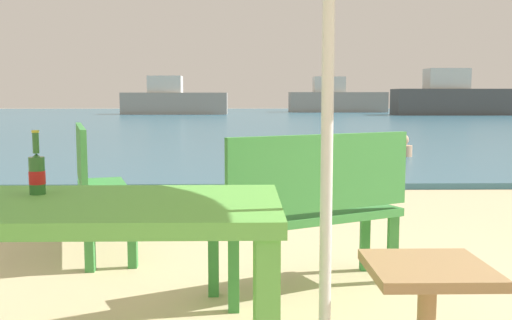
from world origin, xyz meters
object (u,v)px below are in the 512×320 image
at_px(picnic_table_green, 100,229).
at_px(bench_green_left, 95,180).
at_px(side_table_wood, 427,312).
at_px(boat_cargo_ship, 336,99).
at_px(bench_green_right, 313,203).
at_px(swimmer_person, 403,148).
at_px(boat_sailboat, 173,100).
at_px(beer_bottle_amber, 37,172).
at_px(boat_ferry, 455,98).

xyz_separation_m(picnic_table_green, bench_green_left, (-0.57, 2.10, -0.11)).
bearing_deg(side_table_wood, boat_cargo_ship, 81.42).
relative_size(bench_green_right, swimmer_person, 3.02).
bearing_deg(bench_green_left, side_table_wood, -50.86).
bearing_deg(bench_green_left, boat_sailboat, 95.97).
xyz_separation_m(swimmer_person, boat_cargo_ship, (3.92, 32.40, 0.78)).
bearing_deg(beer_bottle_amber, bench_green_left, 98.02).
xyz_separation_m(picnic_table_green, side_table_wood, (1.25, -0.13, -0.30)).
xyz_separation_m(beer_bottle_amber, bench_green_right, (1.26, 0.96, -0.31)).
xyz_separation_m(side_table_wood, swimmer_person, (2.24, 8.41, -0.11)).
height_order(boat_sailboat, boat_ferry, boat_ferry).
bearing_deg(boat_ferry, bench_green_left, -114.48).
height_order(beer_bottle_amber, boat_sailboat, boat_sailboat).
relative_size(bench_green_right, boat_sailboat, 0.18).
bearing_deg(bench_green_right, beer_bottle_amber, -142.70).
bearing_deg(boat_ferry, picnic_table_green, -112.28).
bearing_deg(swimmer_person, boat_sailboat, 105.50).
bearing_deg(boat_sailboat, swimmer_person, -74.50).
distance_m(picnic_table_green, boat_cargo_ship, 41.35).
relative_size(beer_bottle_amber, bench_green_right, 0.21).
xyz_separation_m(picnic_table_green, boat_sailboat, (-4.05, 35.46, 0.32)).
relative_size(picnic_table_green, side_table_wood, 2.59).
relative_size(picnic_table_green, boat_cargo_ship, 0.20).
relative_size(bench_green_right, boat_ferry, 0.16).
distance_m(bench_green_right, boat_ferry, 34.67).
distance_m(side_table_wood, boat_cargo_ship, 41.27).
bearing_deg(swimmer_person, bench_green_left, -123.25).
bearing_deg(bench_green_right, boat_sailboat, 98.32).
bearing_deg(boat_ferry, boat_sailboat, 173.27).
xyz_separation_m(boat_sailboat, boat_ferry, (17.73, -2.09, 0.14)).
height_order(picnic_table_green, boat_ferry, boat_ferry).
distance_m(picnic_table_green, swimmer_person, 8.99).
relative_size(beer_bottle_amber, boat_sailboat, 0.04).
bearing_deg(beer_bottle_amber, boat_cargo_ship, 79.24).
xyz_separation_m(picnic_table_green, swimmer_person, (3.48, 8.28, -0.41)).
bearing_deg(swimmer_person, beer_bottle_amber, -114.95).
height_order(boat_sailboat, boat_cargo_ship, boat_cargo_ship).
distance_m(beer_bottle_amber, bench_green_right, 1.61).
height_order(side_table_wood, boat_sailboat, boat_sailboat).
relative_size(side_table_wood, boat_sailboat, 0.08).
xyz_separation_m(bench_green_left, boat_sailboat, (-3.49, 33.36, 0.43)).
bearing_deg(boat_cargo_ship, bench_green_right, -99.25).
bearing_deg(picnic_table_green, bench_green_left, 105.10).
height_order(picnic_table_green, bench_green_left, bench_green_left).
distance_m(bench_green_left, boat_ferry, 34.36).
bearing_deg(boat_cargo_ship, beer_bottle_amber, -100.76).
xyz_separation_m(boat_sailboat, boat_cargo_ship, (11.46, 5.22, 0.05)).
bearing_deg(bench_green_right, picnic_table_green, -130.80).
distance_m(bench_green_right, boat_sailboat, 34.71).
bearing_deg(swimmer_person, bench_green_right, -109.37).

